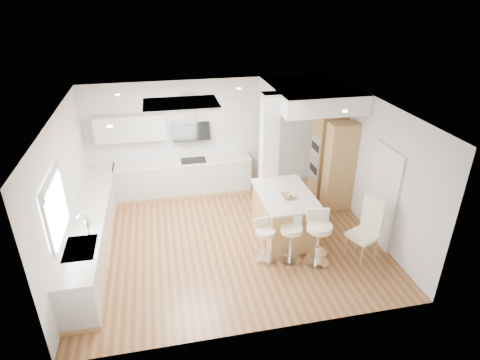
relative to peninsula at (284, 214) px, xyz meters
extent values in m
plane|color=#966137|center=(-1.14, 0.03, -0.50)|extent=(6.00, 6.00, 0.00)
cube|color=white|center=(-1.14, 0.03, -0.50)|extent=(6.00, 5.00, 0.02)
cube|color=silver|center=(-1.14, 2.53, 0.90)|extent=(6.00, 0.04, 2.80)
cube|color=silver|center=(-4.14, 0.03, 0.90)|extent=(0.04, 5.00, 2.80)
cube|color=silver|center=(1.86, 0.03, 0.90)|extent=(0.04, 5.00, 2.80)
cube|color=silver|center=(-1.94, 0.63, 2.28)|extent=(1.40, 0.95, 0.05)
cube|color=white|center=(-1.94, 0.63, 2.26)|extent=(1.25, 0.80, 0.03)
cylinder|color=white|center=(-3.14, 1.53, 2.29)|extent=(0.10, 0.10, 0.02)
cylinder|color=white|center=(-3.14, -0.47, 2.29)|extent=(0.10, 0.10, 0.02)
cylinder|color=white|center=(-0.64, 1.53, 2.29)|extent=(0.10, 0.10, 0.02)
cylinder|color=white|center=(0.86, 1.03, 2.29)|extent=(0.10, 0.10, 0.02)
cylinder|color=white|center=(0.86, -0.47, 2.29)|extent=(0.10, 0.10, 0.02)
cube|color=white|center=(-4.10, -0.87, 1.15)|extent=(0.03, 1.15, 0.95)
cube|color=silver|center=(-4.09, -0.87, 1.66)|extent=(0.04, 1.28, 0.06)
cube|color=silver|center=(-4.09, -0.87, 0.65)|extent=(0.04, 1.28, 0.06)
cube|color=silver|center=(-4.09, -1.48, 1.15)|extent=(0.04, 0.06, 0.95)
cube|color=silver|center=(-4.09, -0.26, 1.15)|extent=(0.04, 0.06, 0.95)
cube|color=#929499|center=(-4.08, -0.87, 1.58)|extent=(0.03, 1.18, 0.14)
cube|color=#413A33|center=(1.84, -0.57, 0.50)|extent=(0.02, 0.90, 2.00)
cube|color=silver|center=(1.83, -0.57, 0.50)|extent=(0.05, 1.00, 2.10)
cube|color=tan|center=(-3.84, 0.28, -0.45)|extent=(0.60, 4.50, 0.10)
cube|color=beige|center=(-3.84, 0.28, -0.02)|extent=(0.60, 4.50, 0.76)
cube|color=beige|center=(-3.84, 0.28, 0.38)|extent=(0.63, 4.50, 0.04)
cube|color=silver|center=(-3.84, -0.97, 0.39)|extent=(0.50, 0.75, 0.02)
cube|color=silver|center=(-3.84, -1.15, 0.34)|extent=(0.40, 0.34, 0.10)
cube|color=silver|center=(-3.84, -0.79, 0.34)|extent=(0.40, 0.34, 0.10)
cylinder|color=silver|center=(-3.72, -0.67, 0.58)|extent=(0.02, 0.02, 0.36)
torus|color=silver|center=(-3.79, -0.67, 0.76)|extent=(0.18, 0.02, 0.18)
imported|color=#418043|center=(-3.79, -0.32, 0.57)|extent=(0.17, 0.12, 0.33)
cube|color=tan|center=(-1.89, 2.23, -0.45)|extent=(3.30, 0.60, 0.10)
cube|color=beige|center=(-1.89, 2.23, -0.02)|extent=(3.30, 0.60, 0.76)
cube|color=beige|center=(-1.89, 2.23, 0.38)|extent=(3.33, 0.63, 0.04)
cube|color=black|center=(-1.64, 2.23, 0.41)|extent=(0.60, 0.40, 0.01)
cube|color=beige|center=(-3.04, 2.36, 1.30)|extent=(1.60, 0.34, 0.60)
cube|color=silver|center=(-1.64, 2.43, 1.65)|extent=(0.25, 0.18, 0.70)
cube|color=black|center=(-1.64, 2.35, 1.10)|extent=(0.90, 0.26, 0.44)
cube|color=silver|center=(-0.09, 0.98, 0.90)|extent=(0.35, 0.35, 2.80)
cube|color=white|center=(0.96, 1.43, 2.10)|extent=(1.78, 2.20, 0.40)
cube|color=tan|center=(1.54, 1.53, 0.55)|extent=(0.62, 0.62, 2.10)
cube|color=tan|center=(1.54, 0.83, 0.55)|extent=(0.62, 0.40, 2.10)
cube|color=silver|center=(1.23, 1.53, 0.80)|extent=(0.02, 0.55, 0.55)
cube|color=silver|center=(1.23, 1.53, 0.22)|extent=(0.02, 0.55, 0.55)
cube|color=black|center=(1.22, 1.53, 0.80)|extent=(0.01, 0.45, 0.18)
cube|color=black|center=(1.22, 1.53, 0.22)|extent=(0.01, 0.45, 0.18)
cube|color=tan|center=(0.00, 0.00, -0.03)|extent=(0.99, 1.54, 0.94)
cube|color=beige|center=(0.00, 0.00, 0.46)|extent=(1.08, 1.62, 0.04)
imported|color=gray|center=(0.00, -0.16, 0.52)|extent=(0.29, 0.29, 0.07)
sphere|color=orange|center=(0.04, -0.16, 0.52)|extent=(0.08, 0.08, 0.08)
sphere|color=orange|center=(-0.04, -0.14, 0.52)|extent=(0.08, 0.08, 0.08)
sphere|color=#77A236|center=(0.00, -0.21, 0.52)|extent=(0.08, 0.08, 0.08)
cylinder|color=silver|center=(-0.62, -0.77, -0.48)|extent=(0.44, 0.44, 0.03)
cylinder|color=silver|center=(-0.62, -0.77, -0.18)|extent=(0.07, 0.07, 0.58)
cylinder|color=silver|center=(-0.62, -0.77, -0.30)|extent=(0.34, 0.34, 0.01)
cylinder|color=#F5EDC7|center=(-0.62, -0.77, 0.15)|extent=(0.42, 0.42, 0.09)
cube|color=#F5EDC7|center=(-0.63, -0.63, 0.28)|extent=(0.34, 0.09, 0.20)
cylinder|color=silver|center=(-0.14, -0.88, -0.48)|extent=(0.55, 0.55, 0.03)
cylinder|color=silver|center=(-0.14, -0.88, -0.15)|extent=(0.09, 0.09, 0.64)
cylinder|color=silver|center=(-0.14, -0.88, -0.28)|extent=(0.43, 0.43, 0.01)
cylinder|color=#F5EDC7|center=(-0.14, -0.88, 0.21)|extent=(0.53, 0.53, 0.10)
cube|color=#F5EDC7|center=(-0.09, -0.73, 0.36)|extent=(0.37, 0.17, 0.22)
cylinder|color=silver|center=(0.33, -1.06, -0.48)|extent=(0.54, 0.54, 0.03)
cylinder|color=silver|center=(0.33, -1.06, -0.11)|extent=(0.09, 0.09, 0.72)
cylinder|color=silver|center=(0.33, -1.06, -0.25)|extent=(0.42, 0.42, 0.02)
cylinder|color=#F5EDC7|center=(0.33, -1.06, 0.30)|extent=(0.52, 0.52, 0.11)
cube|color=#F5EDC7|center=(0.35, -0.88, 0.47)|extent=(0.43, 0.11, 0.24)
cube|color=#F5EDC7|center=(1.21, -1.09, 0.02)|extent=(0.65, 0.65, 0.07)
cube|color=#F5EDC7|center=(1.41, -1.00, 0.38)|extent=(0.23, 0.44, 0.79)
cylinder|color=tan|center=(1.10, -1.35, -0.26)|extent=(0.05, 0.05, 0.48)
cylinder|color=tan|center=(0.95, -0.99, -0.26)|extent=(0.05, 0.05, 0.48)
cylinder|color=tan|center=(1.47, -1.19, -0.26)|extent=(0.05, 0.05, 0.48)
cylinder|color=tan|center=(1.31, -0.83, -0.26)|extent=(0.05, 0.05, 0.48)
camera|label=1|loc=(-2.36, -6.80, 4.35)|focal=30.00mm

